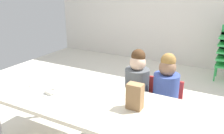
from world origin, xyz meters
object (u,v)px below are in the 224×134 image
craft_table (87,103)px  paper_plate_center_table (37,84)px  paper_bag_brown (135,96)px  seated_child_middle_seat (166,88)px  donut_powdered_on_plate (51,91)px  paper_plate_near_edge (52,93)px  seated_child_near_camera (137,82)px

craft_table → paper_plate_center_table: size_ratio=10.13×
paper_bag_brown → seated_child_middle_seat: bearing=80.9°
craft_table → paper_bag_brown: bearing=6.1°
craft_table → donut_powdered_on_plate: (-0.35, -0.07, 0.07)m
seated_child_middle_seat → donut_powdered_on_plate: 1.14m
seated_child_middle_seat → paper_plate_near_edge: bearing=-142.1°
seated_child_near_camera → paper_plate_center_table: size_ratio=5.10×
donut_powdered_on_plate → craft_table: bearing=11.2°
craft_table → seated_child_near_camera: seated_child_near_camera is taller
seated_child_middle_seat → paper_plate_center_table: bearing=-153.1°
paper_plate_center_table → donut_powdered_on_plate: 0.30m
seated_child_middle_seat → paper_bag_brown: 0.60m
paper_plate_near_edge → donut_powdered_on_plate: 0.02m
paper_plate_near_edge → donut_powdered_on_plate: (0.00, 0.00, 0.02)m
seated_child_near_camera → donut_powdered_on_plate: size_ratio=7.17×
paper_plate_near_edge → donut_powdered_on_plate: size_ratio=1.41×
paper_bag_brown → donut_powdered_on_plate: paper_bag_brown is taller
paper_plate_center_table → donut_powdered_on_plate: (0.28, -0.10, 0.02)m
paper_plate_center_table → craft_table: bearing=-2.8°
craft_table → paper_plate_near_edge: (-0.35, -0.07, 0.05)m
craft_table → paper_plate_center_table: paper_plate_center_table is taller
seated_child_middle_seat → paper_bag_brown: bearing=-99.1°
paper_bag_brown → paper_plate_near_edge: 0.82m
seated_child_near_camera → paper_plate_center_table: bearing=-145.2°
seated_child_near_camera → paper_plate_center_table: 1.05m
seated_child_middle_seat → donut_powdered_on_plate: (-0.90, -0.70, 0.05)m
craft_table → donut_powdered_on_plate: size_ratio=14.24×
paper_bag_brown → paper_plate_near_edge: paper_bag_brown is taller
paper_plate_near_edge → donut_powdered_on_plate: bearing=0.0°
seated_child_near_camera → paper_bag_brown: size_ratio=4.17×
paper_bag_brown → paper_plate_center_table: size_ratio=1.22×
craft_table → seated_child_middle_seat: seated_child_middle_seat is taller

